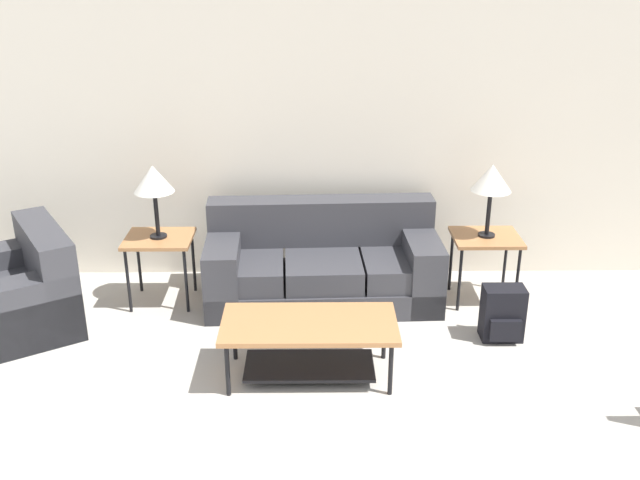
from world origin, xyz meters
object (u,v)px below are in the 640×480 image
object	(u,v)px
backpack	(503,314)
table_lamp_right	(492,179)
coffee_table	(309,336)
table_lamp_left	(153,180)
side_table_left	(159,244)
armchair	(14,295)
couch	(322,266)
side_table_right	(486,243)

from	to	relation	value
backpack	table_lamp_right	bearing A→B (deg)	90.73
coffee_table	table_lamp_left	world-z (taller)	table_lamp_left
table_lamp_left	table_lamp_right	world-z (taller)	same
side_table_left	table_lamp_left	bearing A→B (deg)	-116.57
armchair	table_lamp_left	distance (m)	1.41
couch	armchair	size ratio (longest dim) A/B	1.47
table_lamp_left	backpack	distance (m)	2.95
side_table_left	table_lamp_left	xyz separation A→B (m)	(-0.00, -0.00, 0.56)
armchair	coffee_table	world-z (taller)	armchair
side_table_left	side_table_right	size ratio (longest dim) A/B	1.00
armchair	table_lamp_right	size ratio (longest dim) A/B	2.19
armchair	coffee_table	size ratio (longest dim) A/B	1.11
table_lamp_left	backpack	size ratio (longest dim) A/B	1.43
table_lamp_right	side_table_right	bearing A→B (deg)	90.00
couch	side_table_left	size ratio (longest dim) A/B	3.35
side_table_left	armchair	bearing A→B (deg)	-157.34
couch	armchair	world-z (taller)	couch
side_table_right	backpack	size ratio (longest dim) A/B	1.37
coffee_table	side_table_left	xyz separation A→B (m)	(-1.26, 1.18, 0.21)
armchair	backpack	xyz separation A→B (m)	(3.82, -0.22, -0.08)
armchair	couch	bearing A→B (deg)	11.54
armchair	side_table_right	size ratio (longest dim) A/B	2.29
table_lamp_right	backpack	world-z (taller)	table_lamp_right
couch	armchair	xyz separation A→B (m)	(-2.44, -0.50, -0.01)
couch	armchair	bearing A→B (deg)	-168.46
coffee_table	side_table_right	xyz separation A→B (m)	(1.48, 1.18, 0.21)
side_table_left	couch	bearing A→B (deg)	2.07
table_lamp_right	backpack	size ratio (longest dim) A/B	1.43
couch	backpack	bearing A→B (deg)	-27.43
armchair	table_lamp_right	bearing A→B (deg)	6.72
side_table_left	backpack	distance (m)	2.84
armchair	side_table_left	size ratio (longest dim) A/B	2.29
side_table_left	table_lamp_right	xyz separation A→B (m)	(2.73, -0.00, 0.56)
side_table_right	table_lamp_left	size ratio (longest dim) A/B	0.96
armchair	side_table_left	distance (m)	1.19
armchair	backpack	size ratio (longest dim) A/B	3.14
couch	table_lamp_right	xyz separation A→B (m)	(1.37, -0.05, 0.79)
side_table_right	backpack	bearing A→B (deg)	-89.27
coffee_table	couch	bearing A→B (deg)	84.97
side_table_left	coffee_table	bearing A→B (deg)	-43.19
coffee_table	backpack	world-z (taller)	coffee_table
couch	side_table_right	bearing A→B (deg)	-2.07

